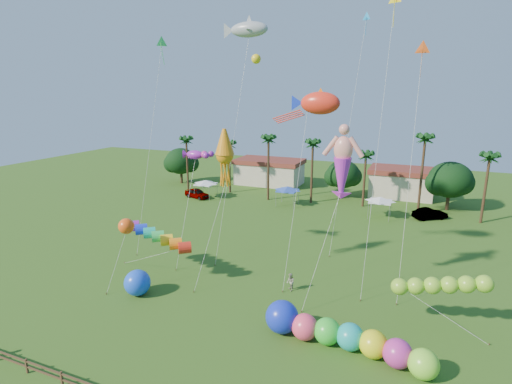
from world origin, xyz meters
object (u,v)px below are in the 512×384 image
at_px(caterpillar_inflatable, 339,335).
at_px(blue_ball, 137,283).
at_px(car_b, 430,214).
at_px(spectator_b, 290,282).
at_px(car_a, 197,193).

bearing_deg(caterpillar_inflatable, blue_ball, -175.94).
bearing_deg(car_b, spectator_b, 122.68).
distance_m(car_a, caterpillar_inflatable, 43.37).
bearing_deg(spectator_b, car_b, 119.78).
bearing_deg(blue_ball, car_b, 54.49).
xyz_separation_m(car_a, car_b, (35.97, 2.65, -0.01)).
bearing_deg(spectator_b, caterpillar_inflatable, 3.26).
bearing_deg(car_a, spectator_b, -118.42).
bearing_deg(caterpillar_inflatable, spectator_b, 136.99).
height_order(spectator_b, blue_ball, blue_ball).
relative_size(spectator_b, caterpillar_inflatable, 0.14).
xyz_separation_m(spectator_b, blue_ball, (-12.10, -5.87, 0.33)).
relative_size(car_b, blue_ball, 2.07).
xyz_separation_m(car_b, spectator_b, (-11.57, -27.30, 0.04)).
bearing_deg(caterpillar_inflatable, car_a, 140.33).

